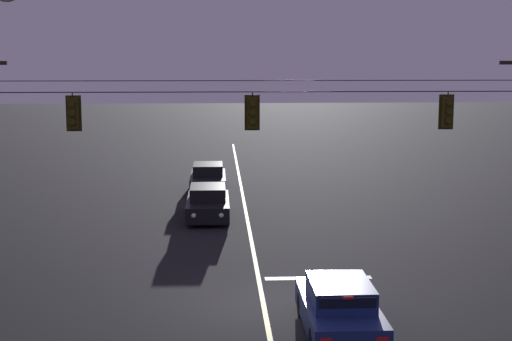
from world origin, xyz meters
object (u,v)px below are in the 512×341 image
(traffic_light_centre, at_px, (448,112))
(car_waiting_near_lane, at_px, (339,309))
(traffic_light_leftmost, at_px, (73,114))
(car_oncoming_trailing, at_px, (208,178))
(traffic_light_left_inner, at_px, (252,113))
(car_oncoming_lead, at_px, (208,203))

(traffic_light_centre, distance_m, car_waiting_near_lane, 8.30)
(traffic_light_leftmost, distance_m, car_oncoming_trailing, 16.56)
(traffic_light_left_inner, height_order, traffic_light_centre, same)
(traffic_light_leftmost, xyz_separation_m, car_oncoming_trailing, (3.99, 15.42, -4.56))
(traffic_light_left_inner, xyz_separation_m, traffic_light_centre, (6.21, 0.00, 0.00))
(car_oncoming_lead, bearing_deg, traffic_light_left_inner, -80.04)
(traffic_light_leftmost, bearing_deg, car_oncoming_lead, 64.91)
(traffic_light_leftmost, relative_size, car_waiting_near_lane, 0.28)
(traffic_light_leftmost, bearing_deg, car_oncoming_trailing, 75.50)
(car_oncoming_lead, bearing_deg, car_oncoming_trailing, 90.55)
(traffic_light_left_inner, xyz_separation_m, car_oncoming_lead, (-1.52, 8.65, -4.56))
(traffic_light_centre, distance_m, car_oncoming_trailing, 17.87)
(car_oncoming_lead, distance_m, car_oncoming_trailing, 6.76)
(traffic_light_centre, bearing_deg, car_waiting_near_lane, -127.95)
(traffic_light_leftmost, relative_size, car_oncoming_trailing, 0.28)
(traffic_light_leftmost, bearing_deg, car_waiting_near_lane, -36.03)
(car_waiting_near_lane, bearing_deg, traffic_light_left_inner, 109.59)
(traffic_light_leftmost, xyz_separation_m, car_oncoming_lead, (4.05, 8.65, -4.56))
(car_oncoming_lead, bearing_deg, traffic_light_centre, -48.22)
(car_waiting_near_lane, relative_size, car_oncoming_trailing, 0.98)
(car_waiting_near_lane, distance_m, car_oncoming_trailing, 21.18)
(car_oncoming_lead, xyz_separation_m, car_oncoming_trailing, (-0.06, 6.76, 0.00))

